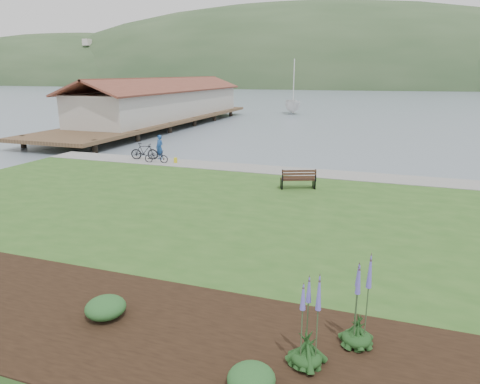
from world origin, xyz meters
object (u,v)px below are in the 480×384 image
Objects in this scene: park_bench at (298,179)px; person at (160,145)px; bicycle_a at (156,157)px; sailboat at (293,114)px.

person is at bearing 135.69° from park_bench.
sailboat is at bearing -10.03° from bicycle_a.
park_bench is at bearing -118.25° from bicycle_a.
person is (-10.10, 4.24, 0.44)m from park_bench.
sailboat reaches higher than person.
park_bench is 10.97m from person.
bicycle_a is at bearing 140.12° from park_bench.
bicycle_a is at bearing -53.85° from person.
sailboat is at bearing 108.98° from person.
park_bench is 0.07× the size of sailboat.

